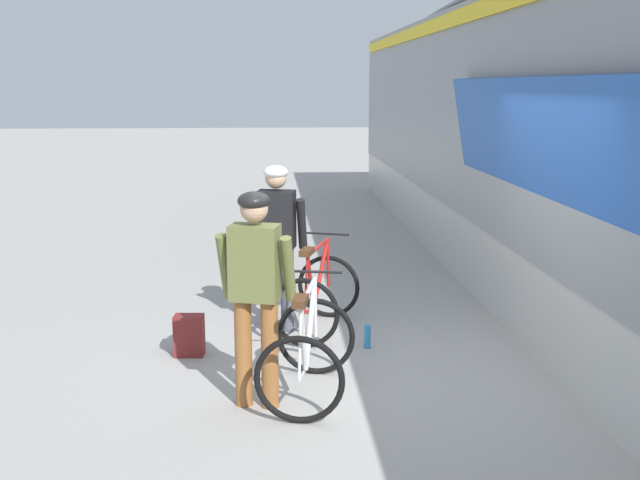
# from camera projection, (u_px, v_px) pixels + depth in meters

# --- Properties ---
(ground_plane) EXTENTS (80.00, 80.00, 0.00)m
(ground_plane) POSITION_uv_depth(u_px,v_px,m) (386.00, 379.00, 6.67)
(ground_plane) COLOR #A09E99
(train_car) EXTENTS (3.18, 21.07, 3.88)m
(train_car) POSITION_uv_depth(u_px,v_px,m) (628.00, 140.00, 8.34)
(train_car) COLOR gray
(train_car) RESTS_ON ground
(cyclist_near_in_dark) EXTENTS (0.65, 0.39, 1.76)m
(cyclist_near_in_dark) POSITION_uv_depth(u_px,v_px,m) (277.00, 233.00, 7.80)
(cyclist_near_in_dark) COLOR #4C515B
(cyclist_near_in_dark) RESTS_ON ground
(cyclist_far_in_olive) EXTENTS (0.66, 0.41, 1.76)m
(cyclist_far_in_olive) POSITION_uv_depth(u_px,v_px,m) (255.00, 280.00, 5.91)
(cyclist_far_in_olive) COLOR #935B2D
(cyclist_far_in_olive) RESTS_ON ground
(bicycle_near_red) EXTENTS (1.01, 1.24, 0.99)m
(bicycle_near_red) POSITION_uv_depth(u_px,v_px,m) (317.00, 295.00, 7.89)
(bicycle_near_red) COLOR black
(bicycle_near_red) RESTS_ON ground
(bicycle_far_white) EXTENTS (0.90, 1.18, 0.99)m
(bicycle_far_white) POSITION_uv_depth(u_px,v_px,m) (308.00, 351.00, 6.21)
(bicycle_far_white) COLOR black
(bicycle_far_white) RESTS_ON ground
(backpack_on_platform) EXTENTS (0.29, 0.20, 0.40)m
(backpack_on_platform) POSITION_uv_depth(u_px,v_px,m) (189.00, 335.00, 7.23)
(backpack_on_platform) COLOR maroon
(backpack_on_platform) RESTS_ON ground
(water_bottle_near_the_bikes) EXTENTS (0.07, 0.07, 0.24)m
(water_bottle_near_the_bikes) POSITION_uv_depth(u_px,v_px,m) (367.00, 336.00, 7.45)
(water_bottle_near_the_bikes) COLOR #338CCC
(water_bottle_near_the_bikes) RESTS_ON ground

